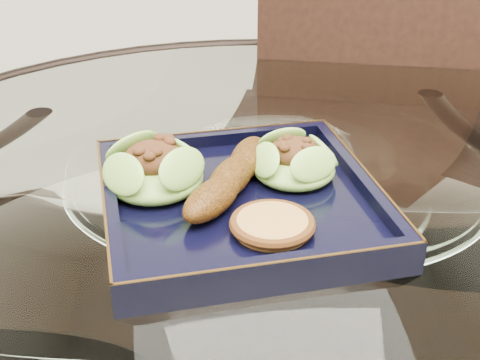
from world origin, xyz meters
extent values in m
cylinder|color=white|center=(0.00, 0.00, 0.76)|extent=(1.10, 1.10, 0.01)
torus|color=black|center=(0.00, 0.00, 0.76)|extent=(1.13, 1.13, 0.02)
cylinder|color=black|center=(0.28, 0.28, 0.38)|extent=(0.04, 0.04, 0.75)
cylinder|color=black|center=(-0.28, 0.28, 0.38)|extent=(0.04, 0.04, 0.75)
cube|color=black|center=(0.19, 0.24, 0.47)|extent=(0.52, 0.52, 0.04)
cube|color=black|center=(0.24, 0.42, 0.73)|extent=(0.39, 0.14, 0.46)
cylinder|color=black|center=(0.07, 0.46, 0.22)|extent=(0.03, 0.03, 0.45)
cylinder|color=black|center=(0.41, 0.36, 0.22)|extent=(0.03, 0.03, 0.45)
cube|color=black|center=(-0.04, -0.03, 0.77)|extent=(0.30, 0.30, 0.02)
ellipsoid|color=#4E8E29|center=(-0.12, 0.00, 0.80)|extent=(0.12, 0.12, 0.04)
ellipsoid|color=#4D932A|center=(0.02, 0.01, 0.80)|extent=(0.10, 0.10, 0.03)
ellipsoid|color=#62360A|center=(-0.05, -0.01, 0.80)|extent=(0.12, 0.17, 0.03)
cylinder|color=gold|center=(-0.02, -0.09, 0.79)|extent=(0.08, 0.08, 0.01)
camera|label=1|loc=(-0.11, -0.60, 1.12)|focal=50.00mm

